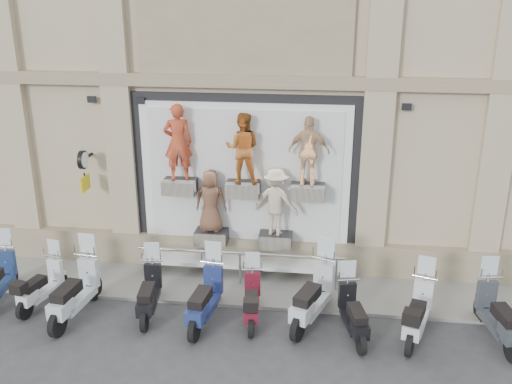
% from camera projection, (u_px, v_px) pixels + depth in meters
% --- Properties ---
extents(ground, '(90.00, 90.00, 0.00)m').
position_uv_depth(ground, '(226.00, 333.00, 12.04)').
color(ground, '#323235').
rests_on(ground, ground).
extents(sidewalk, '(16.00, 2.20, 0.08)m').
position_uv_depth(sidewalk, '(241.00, 283.00, 13.99)').
color(sidewalk, gray).
rests_on(sidewalk, ground).
extents(building, '(14.00, 8.60, 12.00)m').
position_uv_depth(building, '(264.00, 20.00, 16.56)').
color(building, tan).
rests_on(building, ground).
extents(shop_vitrine, '(5.60, 0.88, 4.30)m').
position_uv_depth(shop_vitrine, '(246.00, 183.00, 13.78)').
color(shop_vitrine, black).
rests_on(shop_vitrine, ground).
extents(guard_rail, '(5.06, 0.10, 0.93)m').
position_uv_depth(guard_rail, '(240.00, 270.00, 13.75)').
color(guard_rail, '#9EA0A5').
rests_on(guard_rail, ground).
extents(clock_sign_bracket, '(0.10, 0.80, 1.02)m').
position_uv_depth(clock_sign_bracket, '(84.00, 165.00, 13.86)').
color(clock_sign_bracket, black).
rests_on(clock_sign_bracket, ground).
extents(scooter_b, '(0.83, 1.78, 1.39)m').
position_uv_depth(scooter_b, '(41.00, 278.00, 12.88)').
color(scooter_b, silver).
rests_on(scooter_b, ground).
extents(scooter_c, '(0.84, 2.16, 1.71)m').
position_uv_depth(scooter_c, '(74.00, 282.00, 12.35)').
color(scooter_c, '#A8AFB6').
rests_on(scooter_c, ground).
extents(scooter_d, '(0.75, 1.87, 1.48)m').
position_uv_depth(scooter_d, '(149.00, 284.00, 12.49)').
color(scooter_d, black).
rests_on(scooter_d, ground).
extents(scooter_e, '(0.80, 2.05, 1.63)m').
position_uv_depth(scooter_e, '(205.00, 289.00, 12.16)').
color(scooter_e, navy).
rests_on(scooter_e, ground).
extents(scooter_f, '(0.66, 1.73, 1.38)m').
position_uv_depth(scooter_f, '(252.00, 292.00, 12.27)').
color(scooter_f, '#550E1B').
rests_on(scooter_f, ground).
extents(scooter_g, '(1.33, 2.22, 1.73)m').
position_uv_depth(scooter_g, '(313.00, 287.00, 12.15)').
color(scooter_g, '#B1B3B8').
rests_on(scooter_g, ground).
extents(scooter_h, '(0.90, 1.84, 1.44)m').
position_uv_depth(scooter_h, '(354.00, 305.00, 11.72)').
color(scooter_h, black).
rests_on(scooter_h, ground).
extents(scooter_i, '(1.13, 2.01, 1.57)m').
position_uv_depth(scooter_i, '(419.00, 304.00, 11.65)').
color(scooter_i, silver).
rests_on(scooter_i, ground).
extents(scooter_j, '(0.91, 2.03, 1.59)m').
position_uv_depth(scooter_j, '(500.00, 306.00, 11.54)').
color(scooter_j, '#2E3238').
rests_on(scooter_j, ground).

